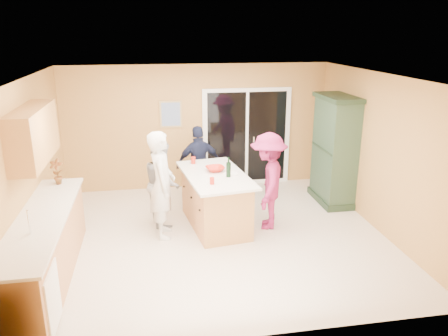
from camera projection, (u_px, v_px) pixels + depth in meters
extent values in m
plane|color=silver|center=(216.00, 237.00, 7.20)|extent=(5.50, 5.50, 0.00)
cube|color=white|center=(215.00, 77.00, 6.41)|extent=(5.50, 5.00, 0.10)
cube|color=#ECC161|center=(198.00, 127.00, 9.15)|extent=(5.50, 0.10, 2.60)
cube|color=#ECC161|center=(253.00, 231.00, 4.46)|extent=(5.50, 0.10, 2.60)
cube|color=#ECC161|center=(29.00, 171.00, 6.36)|extent=(0.10, 5.00, 2.60)
cube|color=#ECC161|center=(379.00, 153.00, 7.24)|extent=(0.10, 5.00, 2.60)
cube|color=#C3804C|center=(45.00, 250.00, 5.82)|extent=(0.60, 3.00, 0.90)
cube|color=white|center=(25.00, 302.00, 4.81)|extent=(0.62, 0.60, 0.72)
cube|color=white|center=(42.00, 218.00, 5.68)|extent=(0.65, 3.05, 0.04)
cylinder|color=silver|center=(29.00, 222.00, 5.16)|extent=(0.02, 0.02, 0.30)
cube|color=#C3804C|center=(33.00, 135.00, 6.02)|extent=(0.35, 1.60, 0.75)
cube|color=white|center=(247.00, 137.00, 9.37)|extent=(1.90, 0.05, 2.10)
cube|color=black|center=(247.00, 137.00, 9.35)|extent=(1.70, 0.03, 1.94)
cube|color=white|center=(247.00, 137.00, 9.35)|extent=(0.06, 0.04, 1.94)
cube|color=silver|center=(254.00, 139.00, 9.38)|extent=(0.02, 0.03, 0.12)
cube|color=tan|center=(171.00, 114.00, 8.95)|extent=(0.46, 0.03, 0.56)
cube|color=#4F6BA3|center=(171.00, 114.00, 8.94)|extent=(0.38, 0.02, 0.48)
cube|color=#C3804C|center=(215.00, 201.00, 7.49)|extent=(1.03, 1.69, 0.90)
cube|color=white|center=(215.00, 175.00, 7.35)|extent=(1.21, 1.91, 0.04)
cube|color=black|center=(215.00, 222.00, 7.61)|extent=(0.94, 1.60, 0.10)
cube|color=#1F3220|center=(331.00, 198.00, 8.67)|extent=(0.58, 1.10, 0.12)
cube|color=#2D4331|center=(335.00, 151.00, 8.37)|extent=(0.52, 1.04, 1.95)
cube|color=#1F3220|center=(339.00, 97.00, 8.06)|extent=(0.60, 1.14, 0.08)
imported|color=silver|center=(162.00, 185.00, 6.99)|extent=(0.43, 0.65, 1.77)
imported|color=#AFAEB1|center=(162.00, 183.00, 7.52)|extent=(0.68, 0.81, 1.47)
imported|color=#1B1D3B|center=(199.00, 164.00, 8.48)|extent=(0.93, 0.47, 1.52)
imported|color=#911F55|center=(268.00, 181.00, 7.33)|extent=(0.92, 1.21, 1.65)
imported|color=red|center=(215.00, 169.00, 7.47)|extent=(0.37, 0.37, 0.08)
imported|color=red|center=(57.00, 172.00, 6.80)|extent=(0.25, 0.20, 0.41)
cylinder|color=red|center=(193.00, 160.00, 7.88)|extent=(0.09, 0.09, 0.12)
cylinder|color=red|center=(212.00, 181.00, 6.84)|extent=(0.09, 0.09, 0.11)
cylinder|color=black|center=(228.00, 170.00, 7.16)|extent=(0.08, 0.08, 0.24)
cylinder|color=black|center=(229.00, 160.00, 7.11)|extent=(0.03, 0.03, 0.09)
cylinder|color=white|center=(231.00, 174.00, 7.31)|extent=(0.32, 0.32, 0.02)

